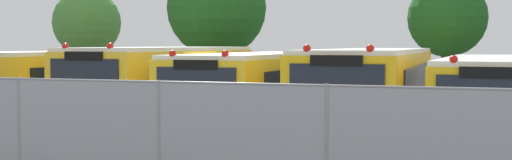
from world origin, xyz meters
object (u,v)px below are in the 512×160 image
at_px(school_bus_2, 167,83).
at_px(tree_2, 447,19).
at_px(school_bus_4, 373,88).
at_px(tree_0, 86,22).
at_px(tree_1, 215,7).
at_px(school_bus_3, 262,88).
at_px(school_bus_5, 491,95).
at_px(school_bus_1, 79,83).
at_px(school_bus_0, 4,82).

xyz_separation_m(school_bus_2, tree_2, (8.43, 9.77, 2.35)).
bearing_deg(school_bus_4, tree_0, -33.36).
bearing_deg(tree_1, school_bus_3, -59.38).
relative_size(school_bus_5, tree_0, 1.82).
bearing_deg(tree_1, tree_2, 0.06).
bearing_deg(school_bus_2, tree_2, -130.67).
height_order(school_bus_1, school_bus_4, school_bus_4).
distance_m(tree_0, tree_2, 19.50).
relative_size(school_bus_0, school_bus_5, 1.03).
relative_size(school_bus_4, tree_1, 1.54).
bearing_deg(tree_2, school_bus_3, -117.40).
height_order(school_bus_3, school_bus_4, school_bus_4).
bearing_deg(school_bus_0, school_bus_5, -179.17).
distance_m(school_bus_0, school_bus_2, 6.68).
height_order(school_bus_1, tree_2, tree_2).
bearing_deg(school_bus_5, school_bus_2, 0.90).
relative_size(school_bus_2, tree_0, 1.64).
height_order(school_bus_0, tree_0, tree_0).
relative_size(tree_0, tree_2, 1.05).
bearing_deg(school_bus_0, school_bus_1, 178.31).
height_order(tree_0, tree_2, tree_0).
bearing_deg(school_bus_4, school_bus_2, -2.14).
height_order(school_bus_2, tree_2, tree_2).
distance_m(school_bus_0, tree_1, 11.17).
height_order(school_bus_1, school_bus_5, school_bus_1).
bearing_deg(tree_1, school_bus_2, -75.90).
bearing_deg(school_bus_0, tree_0, -68.39).
height_order(school_bus_3, tree_2, tree_2).
bearing_deg(school_bus_4, tree_1, -47.20).
xyz_separation_m(school_bus_1, tree_1, (0.86, 9.99, 3.16)).
xyz_separation_m(school_bus_0, tree_0, (-4.32, 11.49, 2.64)).
height_order(school_bus_1, school_bus_2, school_bus_2).
distance_m(school_bus_0, tree_0, 12.55).
xyz_separation_m(school_bus_1, tree_0, (-7.69, 11.65, 2.59)).
height_order(school_bus_4, tree_0, tree_0).
height_order(school_bus_4, tree_1, tree_1).
height_order(school_bus_0, school_bus_1, school_bus_1).
bearing_deg(tree_0, school_bus_4, -33.05).
distance_m(school_bus_2, school_bus_4, 6.90).
bearing_deg(school_bus_3, school_bus_0, -0.48).
xyz_separation_m(school_bus_3, tree_0, (-14.35, 11.46, 2.61)).
distance_m(school_bus_5, tree_2, 10.35).
bearing_deg(school_bus_1, school_bus_4, -178.93).
bearing_deg(school_bus_4, school_bus_0, -0.96).
bearing_deg(school_bus_2, school_bus_1, 4.01).
height_order(school_bus_2, school_bus_3, school_bus_2).
bearing_deg(tree_2, tree_0, 175.15).
xyz_separation_m(school_bus_4, tree_2, (1.54, 9.99, 2.38)).
distance_m(school_bus_0, school_bus_5, 16.82).
xyz_separation_m(school_bus_3, school_bus_4, (3.55, -0.19, 0.07)).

